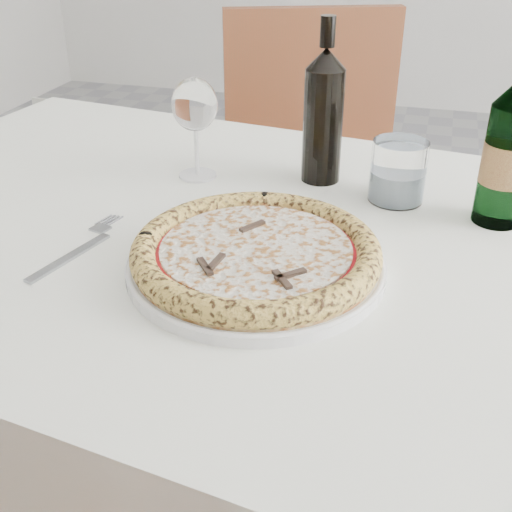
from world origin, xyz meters
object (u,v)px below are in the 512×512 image
object	(u,v)px
dining_table	(275,287)
chair_far	(315,176)
wine_glass	(195,107)
wine_bottle	(323,114)
beer_bottle	(509,152)
tumbler	(398,175)
pizza	(256,252)
plate	(256,264)

from	to	relation	value
dining_table	chair_far	xyz separation A→B (m)	(-0.08, 0.76, -0.14)
wine_glass	wine_bottle	distance (m)	0.21
wine_glass	beer_bottle	xyz separation A→B (m)	(0.47, -0.04, -0.01)
tumbler	pizza	bearing A→B (deg)	-119.71
chair_far	wine_bottle	bearing A→B (deg)	-78.93
tumbler	beer_bottle	world-z (taller)	beer_bottle
chair_far	tumbler	world-z (taller)	chair_far
pizza	wine_bottle	size ratio (longest dim) A/B	1.21
beer_bottle	dining_table	bearing A→B (deg)	-156.65
dining_table	beer_bottle	distance (m)	0.38
pizza	wine_bottle	world-z (taller)	wine_bottle
tumbler	beer_bottle	xyz separation A→B (m)	(0.15, -0.03, 0.07)
pizza	beer_bottle	size ratio (longest dim) A/B	1.18
plate	wine_glass	world-z (taller)	wine_glass
tumbler	beer_bottle	distance (m)	0.16
chair_far	pizza	bearing A→B (deg)	-84.42
plate	beer_bottle	bearing A→B (deg)	37.55
plate	beer_bottle	distance (m)	0.39
wine_glass	tumbler	distance (m)	0.34
beer_bottle	tumbler	bearing A→B (deg)	166.63
pizza	wine_glass	size ratio (longest dim) A/B	1.89
chair_far	plate	world-z (taller)	chair_far
plate	wine_glass	distance (m)	0.34
wine_glass	beer_bottle	world-z (taller)	beer_bottle
dining_table	tumbler	world-z (taller)	tumbler
wine_bottle	chair_far	bearing A→B (deg)	101.07
wine_glass	wine_bottle	bearing A→B (deg)	12.29
pizza	tumbler	xyz separation A→B (m)	(0.15, 0.26, 0.01)
pizza	beer_bottle	xyz separation A→B (m)	(0.30, 0.23, 0.08)
chair_far	dining_table	bearing A→B (deg)	-83.68
plate	wine_bottle	size ratio (longest dim) A/B	1.26
plate	wine_glass	size ratio (longest dim) A/B	1.97
chair_far	wine_glass	world-z (taller)	chair_far
plate	wine_bottle	distance (m)	0.33
chair_far	pizza	size ratio (longest dim) A/B	2.97
dining_table	tumbler	xyz separation A→B (m)	(0.15, 0.16, 0.13)
beer_bottle	pizza	bearing A→B (deg)	-142.45
dining_table	wine_glass	bearing A→B (deg)	136.48
tumbler	plate	bearing A→B (deg)	-119.71
tumbler	beer_bottle	bearing A→B (deg)	-13.37
plate	tumbler	xyz separation A→B (m)	(0.15, 0.26, 0.03)
pizza	wine_glass	distance (m)	0.34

